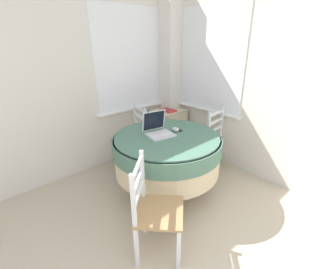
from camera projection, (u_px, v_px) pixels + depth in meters
corner_room_shell at (175, 85)px, 2.52m from camera, size 4.56×4.87×2.55m
round_dining_table at (167, 151)px, 2.63m from camera, size 1.25×1.25×0.74m
laptop at (158, 130)px, 2.58m from camera, size 0.34×0.34×0.26m
computer_mouse at (175, 129)px, 2.67m from camera, size 0.07×0.10×0.05m
cell_phone at (178, 130)px, 2.71m from camera, size 0.08×0.13×0.01m
dining_chair_near_back_window at (133, 137)px, 3.32m from camera, size 0.46×0.48×0.89m
dining_chair_near_right_window at (207, 138)px, 3.28m from camera, size 0.46×0.44×0.89m
dining_chair_camera_near at (154, 210)px, 1.88m from camera, size 0.57×0.57×0.89m
corner_cabinet at (169, 129)px, 3.85m from camera, size 0.52×0.46×0.69m
book_on_cabinet at (168, 110)px, 3.64m from camera, size 0.17×0.25×0.02m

